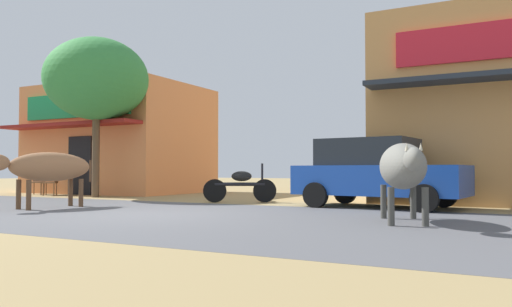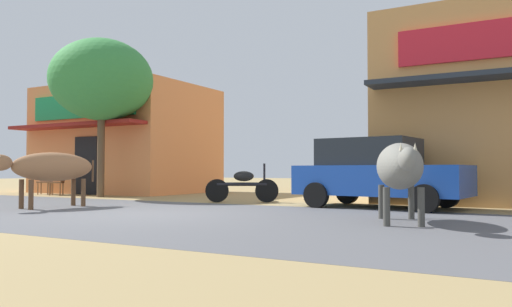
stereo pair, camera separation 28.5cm
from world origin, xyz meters
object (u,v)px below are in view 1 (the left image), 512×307
(roadside_tree, at_px, (97,79))
(parked_hatchback_car, at_px, (376,172))
(cow_near_brown, at_px, (48,167))
(cow_far_dark, at_px, (403,167))
(parked_motorcycle, at_px, (241,185))
(cafe_chair_near_tree, at_px, (38,180))
(cafe_chair_by_doorway, at_px, (52,181))

(roadside_tree, xyz_separation_m, parked_hatchback_car, (9.20, -0.14, -3.02))
(cow_near_brown, relative_size, cow_far_dark, 1.05)
(parked_motorcycle, xyz_separation_m, cafe_chair_near_tree, (-8.68, 0.48, 0.04))
(cow_near_brown, bearing_deg, cow_far_dark, 4.24)
(roadside_tree, relative_size, cafe_chair_near_tree, 5.67)
(cow_near_brown, distance_m, cafe_chair_near_tree, 7.16)
(cafe_chair_near_tree, bearing_deg, parked_hatchback_car, -2.53)
(parked_motorcycle, distance_m, cow_far_dark, 5.98)
(cow_near_brown, bearing_deg, parked_hatchback_car, 29.31)
(cafe_chair_near_tree, bearing_deg, cow_near_brown, -37.39)
(roadside_tree, bearing_deg, cow_near_brown, -58.04)
(cow_far_dark, height_order, cafe_chair_near_tree, cow_far_dark)
(roadside_tree, distance_m, cafe_chair_by_doorway, 4.02)
(parked_hatchback_car, xyz_separation_m, cafe_chair_near_tree, (-12.43, 0.55, -0.33))
(cafe_chair_by_doorway, bearing_deg, cow_near_brown, -41.31)
(parked_hatchback_car, distance_m, parked_motorcycle, 3.76)
(cafe_chair_near_tree, bearing_deg, cafe_chair_by_doorway, -13.17)
(parked_hatchback_car, bearing_deg, cafe_chair_by_doorway, 178.43)
(parked_hatchback_car, xyz_separation_m, cow_far_dark, (1.24, -3.20, 0.10))
(parked_hatchback_car, height_order, parked_motorcycle, parked_hatchback_car)
(cow_far_dark, bearing_deg, parked_motorcycle, 146.79)
(roadside_tree, bearing_deg, cow_far_dark, -17.70)
(parked_hatchback_car, height_order, cow_far_dark, parked_hatchback_car)
(cafe_chair_by_doorway, bearing_deg, roadside_tree, -4.54)
(parked_hatchback_car, xyz_separation_m, cafe_chair_by_doorway, (-11.42, 0.31, -0.33))
(parked_hatchback_car, bearing_deg, parked_motorcycle, 178.97)
(parked_hatchback_car, bearing_deg, roadside_tree, 179.15)
(roadside_tree, xyz_separation_m, cow_far_dark, (10.44, -3.33, -2.91))
(cow_near_brown, bearing_deg, cafe_chair_by_doorway, 138.69)
(roadside_tree, xyz_separation_m, parked_motorcycle, (5.46, -0.07, -3.39))
(cow_near_brown, height_order, cafe_chair_by_doorway, cow_near_brown)
(roadside_tree, height_order, parked_hatchback_car, roadside_tree)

